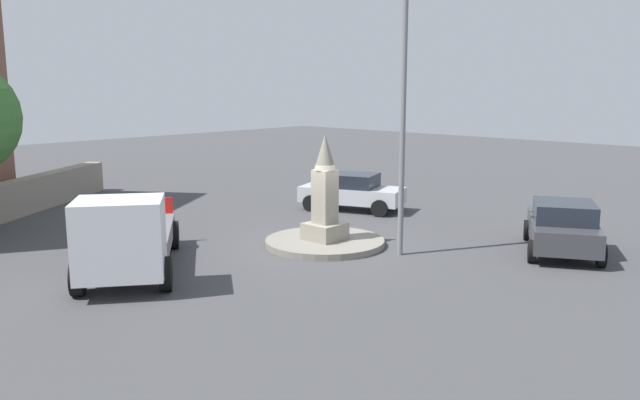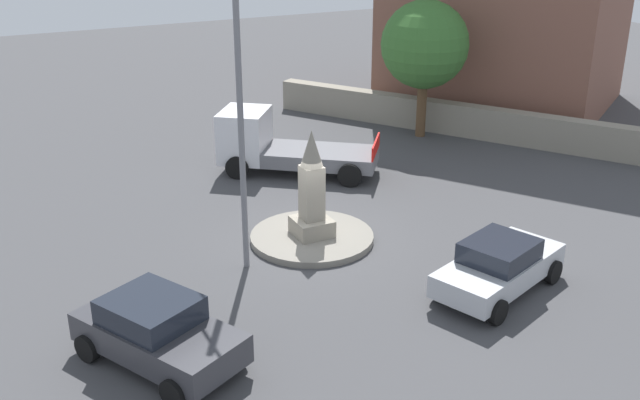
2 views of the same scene
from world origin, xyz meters
The scene contains 7 objects.
ground_plane centered at (0.00, 0.00, 0.00)m, with size 80.00×80.00×0.00m, color #424244.
traffic_island centered at (0.00, 0.00, 0.10)m, with size 3.65×3.65×0.19m, color gray.
monument centered at (0.00, 0.00, 1.52)m, with size 1.07×1.07×3.21m.
streetlamp centered at (0.68, -2.33, 5.34)m, with size 3.31×0.28×8.97m.
car_silver_approaching centered at (4.85, 2.98, 0.74)m, with size 2.95×4.29×1.44m.
car_dark_grey_parked_right centered at (4.08, -5.67, 0.79)m, with size 4.25×3.38×1.54m.
truck_white_passing centered at (-5.86, 1.44, 1.02)m, with size 5.02×5.73×2.25m.
Camera 1 is at (-14.10, -12.91, 4.89)m, focal length 36.01 mm.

